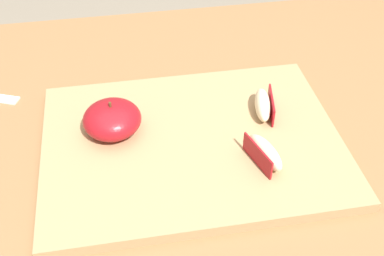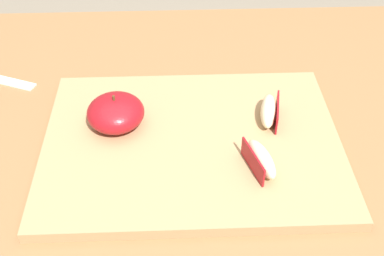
{
  "view_description": "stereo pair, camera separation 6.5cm",
  "coord_description": "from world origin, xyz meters",
  "px_view_note": "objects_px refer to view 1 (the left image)",
  "views": [
    {
      "loc": [
        -0.1,
        -0.49,
        1.24
      ],
      "look_at": [
        -0.01,
        -0.02,
        0.81
      ],
      "focal_mm": 45.35,
      "sensor_mm": 36.0,
      "label": 1
    },
    {
      "loc": [
        -0.03,
        -0.5,
        1.24
      ],
      "look_at": [
        -0.01,
        -0.02,
        0.81
      ],
      "focal_mm": 45.35,
      "sensor_mm": 36.0,
      "label": 2
    }
  ],
  "objects_px": {
    "apple_half_skin_up": "(112,119)",
    "apple_wedge_right": "(263,105)",
    "apple_wedge_back": "(265,153)",
    "cutting_board": "(192,143)"
  },
  "relations": [
    {
      "from": "apple_wedge_back",
      "to": "cutting_board",
      "type": "bearing_deg",
      "value": 145.77
    },
    {
      "from": "apple_half_skin_up",
      "to": "apple_wedge_back",
      "type": "distance_m",
      "value": 0.21
    },
    {
      "from": "apple_half_skin_up",
      "to": "apple_wedge_right",
      "type": "relative_size",
      "value": 1.13
    },
    {
      "from": "cutting_board",
      "to": "apple_wedge_right",
      "type": "height_order",
      "value": "apple_wedge_right"
    },
    {
      "from": "apple_half_skin_up",
      "to": "apple_wedge_back",
      "type": "relative_size",
      "value": 1.12
    },
    {
      "from": "cutting_board",
      "to": "apple_wedge_right",
      "type": "xyz_separation_m",
      "value": [
        0.11,
        0.04,
        0.02
      ]
    },
    {
      "from": "apple_wedge_right",
      "to": "apple_wedge_back",
      "type": "relative_size",
      "value": 0.99
    },
    {
      "from": "apple_half_skin_up",
      "to": "apple_wedge_right",
      "type": "distance_m",
      "value": 0.21
    },
    {
      "from": "apple_half_skin_up",
      "to": "apple_wedge_right",
      "type": "bearing_deg",
      "value": 0.77
    },
    {
      "from": "cutting_board",
      "to": "apple_wedge_back",
      "type": "height_order",
      "value": "apple_wedge_back"
    }
  ]
}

